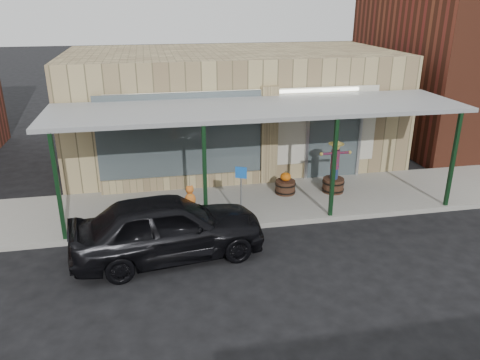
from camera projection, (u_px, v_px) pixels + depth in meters
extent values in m
plane|color=black|center=(292.00, 265.00, 11.27)|extent=(120.00, 120.00, 0.00)
cube|color=gray|center=(258.00, 202.00, 14.54)|extent=(40.00, 3.20, 0.15)
cube|color=tan|center=(231.00, 107.00, 18.01)|extent=(12.00, 6.00, 4.20)
cube|color=#4A565A|center=(181.00, 137.00, 14.81)|extent=(5.20, 0.06, 2.80)
cube|color=#4A565A|center=(333.00, 139.00, 16.01)|extent=(1.80, 0.06, 2.80)
cube|color=tan|center=(269.00, 138.00, 15.45)|extent=(0.55, 0.30, 3.40)
cube|color=tan|center=(183.00, 182.00, 15.41)|extent=(5.20, 0.30, 0.50)
cube|color=beige|center=(248.00, 129.00, 15.28)|extent=(9.00, 0.02, 2.60)
cube|color=white|center=(248.00, 93.00, 14.81)|extent=(7.50, 0.03, 0.10)
cube|color=gray|center=(259.00, 108.00, 13.46)|extent=(12.00, 3.00, 0.12)
cube|color=black|center=(58.00, 189.00, 11.69)|extent=(0.10, 0.10, 2.95)
cube|color=black|center=(205.00, 179.00, 12.35)|extent=(0.10, 0.10, 2.95)
cube|color=black|center=(333.00, 170.00, 13.00)|extent=(0.10, 0.10, 2.95)
cube|color=black|center=(453.00, 161.00, 13.67)|extent=(0.10, 0.10, 2.95)
cylinder|color=#45281B|center=(333.00, 185.00, 15.08)|extent=(0.71, 0.71, 0.45)
cylinder|color=navy|center=(334.00, 174.00, 14.94)|extent=(0.26, 0.26, 0.34)
cylinder|color=maroon|center=(335.00, 159.00, 14.76)|extent=(0.28, 0.28, 0.62)
sphere|color=#CFBA4F|center=(336.00, 146.00, 14.61)|extent=(0.25, 0.25, 0.25)
cone|color=#CFBA4F|center=(336.00, 142.00, 14.55)|extent=(0.41, 0.41, 0.16)
cylinder|color=#45281B|center=(285.00, 187.00, 14.96)|extent=(0.76, 0.76, 0.42)
ellipsoid|color=#DA630D|center=(286.00, 177.00, 14.84)|extent=(0.34, 0.34, 0.27)
cylinder|color=#4C471E|center=(286.00, 172.00, 14.78)|extent=(0.04, 0.04, 0.06)
cylinder|color=gray|center=(241.00, 199.00, 13.05)|extent=(0.04, 0.04, 1.24)
cube|color=blue|center=(241.00, 173.00, 12.77)|extent=(0.30, 0.16, 0.32)
imported|color=black|center=(168.00, 227.00, 11.37)|extent=(4.90, 2.50, 1.60)
ellipsoid|color=orange|center=(190.00, 200.00, 12.22)|extent=(0.29, 0.24, 0.37)
sphere|color=orange|center=(190.00, 190.00, 12.16)|extent=(0.21, 0.21, 0.21)
cylinder|color=#1C7F2B|center=(190.00, 194.00, 12.16)|extent=(0.14, 0.14, 0.02)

